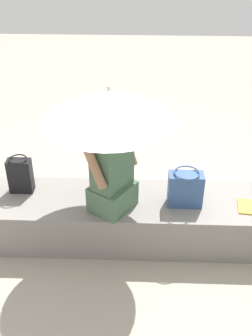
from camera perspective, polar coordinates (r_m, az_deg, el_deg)
The scene contains 6 objects.
ground_plane at distance 3.75m, azimuth 1.68°, elevation -9.40°, with size 14.00×14.00×0.00m, color #9E9384.
stone_bench at distance 3.61m, azimuth 1.73°, elevation -6.99°, with size 2.81×0.62×0.41m, color gray.
person_seated at distance 3.18m, azimuth -1.95°, elevation 0.07°, with size 0.43×0.50×0.90m.
parasol at distance 2.92m, azimuth -2.35°, elevation 8.80°, with size 0.99×0.99×1.06m.
handbag_black at distance 3.62m, azimuth -14.46°, elevation -0.96°, with size 0.20×0.15×0.33m.
tote_bag_canvas at distance 3.38m, azimuth 8.28°, elevation -2.87°, with size 0.28×0.21×0.32m.
Camera 1 is at (-0.00, -2.80, 2.49)m, focal length 43.84 mm.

